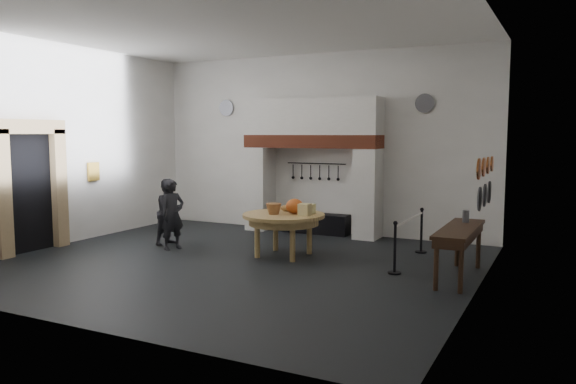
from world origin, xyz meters
The scene contains 39 objects.
floor centered at (0.00, 0.00, 0.00)m, with size 9.00×8.00×0.02m, color black.
ceiling centered at (0.00, 0.00, 4.50)m, with size 9.00×8.00×0.02m, color silver.
wall_back centered at (0.00, 4.00, 2.25)m, with size 9.00×0.02×4.50m, color white.
wall_front centered at (0.00, -4.00, 2.25)m, with size 9.00×0.02×4.50m, color white.
wall_left centered at (-4.50, 0.00, 2.25)m, with size 0.02×8.00×4.50m, color white.
wall_right centered at (4.50, 0.00, 2.25)m, with size 0.02×8.00×4.50m, color white.
chimney_pier_left centered at (-1.48, 3.65, 1.07)m, with size 0.55×0.70×2.15m, color silver.
chimney_pier_right centered at (1.48, 3.65, 1.07)m, with size 0.55×0.70×2.15m, color silver.
hearth_brick_band centered at (0.00, 3.65, 2.31)m, with size 3.50×0.72×0.32m, color #9E442B.
chimney_hood centered at (0.00, 3.65, 2.92)m, with size 3.50×0.70×0.90m, color silver.
iron_range centered at (0.00, 3.72, 0.25)m, with size 1.90×0.45×0.50m, color black.
utensil_rail centered at (0.00, 3.92, 1.75)m, with size 0.02×0.02×1.60m, color black.
door_recess centered at (-4.47, -1.00, 1.25)m, with size 0.04×1.10×2.50m, color black.
door_jamb_near centered at (-4.38, -1.70, 1.30)m, with size 0.22×0.30×2.60m, color tan.
door_jamb_far centered at (-4.38, -0.30, 1.30)m, with size 0.22×0.30×2.60m, color tan.
door_lintel centered at (-4.38, -1.00, 2.65)m, with size 0.22×1.70×0.30m, color tan.
wall_plaque centered at (-4.45, 0.80, 1.60)m, with size 0.05×0.34×0.44m, color gold.
work_table centered at (0.56, 1.02, 0.84)m, with size 1.68×1.68×0.07m, color tan.
pumpkin centered at (0.76, 1.12, 1.03)m, with size 0.36×0.36×0.31m, color #CF541D.
cheese_block_big centered at (1.06, 0.97, 0.99)m, with size 0.22×0.22×0.24m, color #DBC883.
cheese_block_small centered at (1.04, 1.27, 0.97)m, with size 0.18×0.18×0.20m, color #E3D888.
wicker_basket centered at (0.41, 0.87, 0.98)m, with size 0.32×0.32×0.22m, color #9A6538.
bread_loaf centered at (0.46, 1.37, 0.94)m, with size 0.31×0.18×0.13m, color olive.
visitor_near centered at (-1.89, 0.53, 0.76)m, with size 0.56×0.36×1.52m, color black.
visitor_far centered at (-2.29, 0.93, 0.75)m, with size 0.73×0.57×1.50m, color black.
side_table centered at (4.10, 0.77, 0.87)m, with size 0.55×2.20×0.06m, color #341E12.
pewter_jug centered at (4.10, 1.37, 1.01)m, with size 0.12×0.12×0.22m, color #4B4B50.
copper_pan_a centered at (4.46, 0.20, 1.95)m, with size 0.34×0.34×0.03m, color #C6662D.
copper_pan_b centered at (4.46, 0.75, 1.95)m, with size 0.32×0.32×0.03m, color #C6662D.
copper_pan_c centered at (4.46, 1.30, 1.95)m, with size 0.30×0.30×0.03m, color #C6662D.
copper_pan_d centered at (4.46, 1.85, 1.95)m, with size 0.28×0.28×0.03m, color #C6662D.
pewter_plate_left centered at (4.46, 0.40, 1.45)m, with size 0.40×0.40×0.03m, color #4C4C51.
pewter_plate_mid centered at (4.46, 1.00, 1.45)m, with size 0.40×0.40×0.03m, color #4C4C51.
pewter_plate_right centered at (4.46, 1.60, 1.45)m, with size 0.40×0.40×0.03m, color #4C4C51.
pewter_plate_back_left centered at (-2.70, 3.96, 3.20)m, with size 0.44×0.44×0.03m, color #4C4C51.
pewter_plate_back_right centered at (2.70, 3.96, 3.20)m, with size 0.44×0.44×0.03m, color #4C4C51.
barrier_post_near centered at (3.02, 0.59, 0.45)m, with size 0.05×0.05×0.90m, color black.
barrier_post_far centered at (3.02, 2.59, 0.45)m, with size 0.05×0.05×0.90m, color black.
barrier_rope centered at (3.02, 1.59, 0.85)m, with size 0.04×0.04×2.00m, color silver.
Camera 1 is at (5.74, -9.09, 2.52)m, focal length 35.00 mm.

